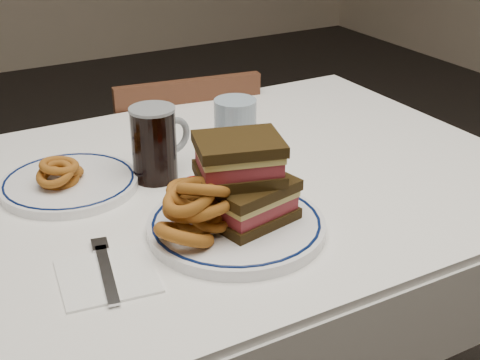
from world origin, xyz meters
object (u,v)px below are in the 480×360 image
main_plate (236,226)px  far_plate (69,183)px  beer_mug (155,143)px  chair_far (182,196)px  reuben_sandwich (244,180)px

main_plate → far_plate: (-0.19, 0.29, -0.00)m
beer_mug → chair_far: bearing=61.5°
chair_far → main_plate: size_ratio=2.79×
main_plate → beer_mug: (-0.03, 0.25, 0.06)m
chair_far → reuben_sandwich: 0.84m
main_plate → reuben_sandwich: 0.08m
chair_far → main_plate: 0.81m
chair_far → beer_mug: (-0.25, -0.47, 0.38)m
beer_mug → far_plate: bearing=166.0°
chair_far → beer_mug: beer_mug is taller
beer_mug → far_plate: size_ratio=0.57×
main_plate → beer_mug: 0.26m
far_plate → beer_mug: bearing=-14.0°
chair_far → far_plate: chair_far is taller
reuben_sandwich → far_plate: bearing=126.1°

